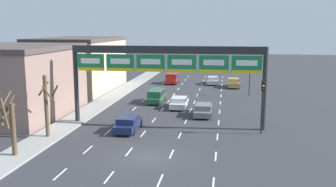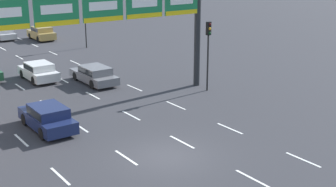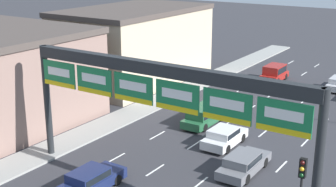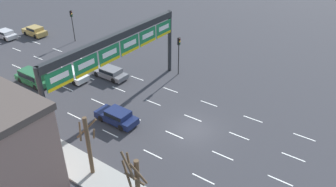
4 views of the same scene
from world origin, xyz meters
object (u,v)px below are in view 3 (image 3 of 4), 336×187
car_navy (91,180)px  sign_gantry (157,88)px  car_white (224,136)px  traffic_light_mid_block (301,187)px  suv_red (275,72)px  suv_green (205,114)px  car_grey (244,163)px

car_navy → sign_gantry: bearing=35.3°
car_white → traffic_light_mid_block: 13.15m
car_white → suv_red: 19.51m
sign_gantry → car_white: (0.21, 8.11, -5.56)m
car_navy → suv_green: size_ratio=0.90×
suv_red → suv_green: bearing=-88.9°
suv_red → traffic_light_mid_block: (12.22, -28.76, 2.47)m
suv_red → car_navy: (0.23, -29.54, -0.22)m
car_grey → traffic_light_mid_block: 8.86m
sign_gantry → suv_red: size_ratio=4.63×
car_navy → traffic_light_mid_block: bearing=3.8°
car_navy → suv_green: 13.45m
suv_red → car_navy: suv_red is taller
suv_green → suv_red: bearing=91.1°
car_white → car_navy: 10.93m
suv_green → traffic_light_mid_block: traffic_light_mid_block is taller
car_white → suv_green: (-3.32, 3.06, 0.18)m
sign_gantry → traffic_light_mid_block: size_ratio=3.85×
suv_green → sign_gantry: bearing=-74.4°
suv_green → car_grey: suv_green is taller
sign_gantry → suv_green: 12.79m
car_grey → traffic_light_mid_block: size_ratio=0.98×
sign_gantry → suv_red: bearing=97.2°
suv_red → suv_green: 16.10m
suv_green → car_white: bearing=-42.7°
sign_gantry → car_grey: 8.08m
suv_green → traffic_light_mid_block: size_ratio=1.01×
suv_red → traffic_light_mid_block: bearing=-67.0°
car_navy → suv_green: (0.09, 13.44, 0.16)m
sign_gantry → suv_red: 28.00m
car_navy → traffic_light_mid_block: (11.99, 0.79, 2.69)m
suv_red → car_grey: (6.66, -22.42, -0.26)m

